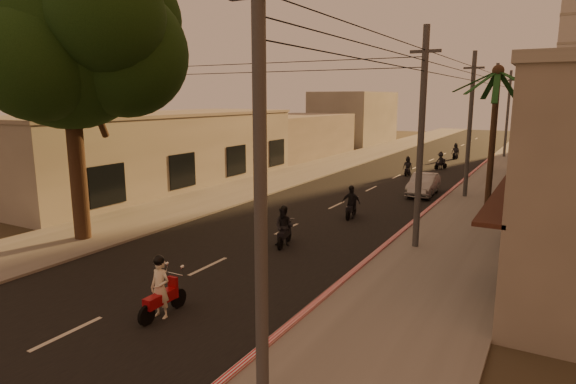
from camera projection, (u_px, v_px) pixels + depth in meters
name	position (u px, v px, depth m)	size (l,w,h in m)	color
ground	(171.00, 284.00, 16.32)	(160.00, 160.00, 0.00)	#383023
road	(371.00, 189.00, 33.44)	(10.00, 140.00, 0.02)	black
sidewalk_right	(487.00, 199.00, 29.83)	(5.00, 140.00, 0.12)	slate
sidewalk_left	(278.00, 179.00, 37.02)	(5.00, 140.00, 0.12)	slate
curb_stripe	(428.00, 210.00, 26.69)	(0.20, 60.00, 0.20)	red
left_building	(158.00, 149.00, 34.51)	(8.20, 24.20, 5.20)	#A19D91
broadleaf_tree	(76.00, 42.00, 19.69)	(9.60, 8.70, 12.10)	black
palm_tree	(497.00, 80.00, 24.80)	(5.00, 5.00, 8.20)	black
utility_poles	(472.00, 93.00, 29.21)	(1.20, 48.26, 9.00)	#38383A
filler_left_near	(292.00, 136.00, 51.72)	(8.00, 14.00, 4.40)	#A19D91
filler_left_far	(354.00, 118.00, 66.88)	(8.00, 14.00, 7.00)	#A19D91
scooter_red	(161.00, 290.00, 13.76)	(0.72, 1.91, 1.88)	black
scooter_mid_a	(284.00, 227.00, 20.40)	(1.12, 1.81, 1.80)	black
scooter_mid_b	(351.00, 203.00, 25.17)	(1.07, 1.79, 1.76)	black
scooter_far_a	(408.00, 167.00, 39.02)	(0.81, 1.63, 1.60)	black
scooter_far_b	(441.00, 161.00, 42.44)	(1.42, 1.49, 1.59)	black
parked_car	(424.00, 184.00, 31.18)	(1.68, 4.32, 1.40)	#999BA1
scooter_far_c	(456.00, 152.00, 49.49)	(0.89, 1.73, 1.70)	black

